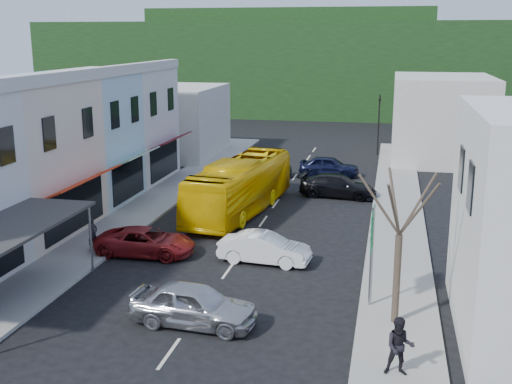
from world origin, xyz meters
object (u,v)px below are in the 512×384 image
at_px(bus, 240,187).
at_px(car_red, 146,241).
at_px(pedestrian_left, 93,233).
at_px(direction_sign, 371,259).
at_px(car_white, 264,248).
at_px(car_silver, 194,307).
at_px(street_tree, 399,235).
at_px(pedestrian_right, 400,349).
at_px(traffic_signal, 379,125).

distance_m(bus, car_red, 8.86).
relative_size(pedestrian_left, direction_sign, 0.42).
bearing_deg(car_white, bus, 25.99).
bearing_deg(bus, car_silver, -75.36).
bearing_deg(car_silver, pedestrian_left, 51.68).
bearing_deg(street_tree, car_white, 137.05).
xyz_separation_m(bus, pedestrian_left, (-5.32, -8.63, -0.55)).
height_order(pedestrian_right, direction_sign, direction_sign).
distance_m(bus, street_tree, 16.64).
height_order(car_white, traffic_signal, traffic_signal).
relative_size(car_silver, pedestrian_right, 2.59).
xyz_separation_m(direction_sign, traffic_signal, (-0.60, 33.56, 0.62)).
bearing_deg(direction_sign, bus, 124.29).
xyz_separation_m(pedestrian_right, street_tree, (-0.12, 3.81, 2.47)).
xyz_separation_m(bus, car_red, (-2.70, -8.40, -0.85)).
height_order(pedestrian_left, traffic_signal, traffic_signal).
height_order(bus, pedestrian_left, bus).
height_order(pedestrian_right, street_tree, street_tree).
height_order(car_silver, pedestrian_left, pedestrian_left).
relative_size(car_silver, car_red, 0.96).
xyz_separation_m(car_white, car_red, (-5.81, -0.12, 0.00)).
xyz_separation_m(car_silver, pedestrian_left, (-7.21, 6.69, 0.30)).
bearing_deg(car_silver, traffic_signal, -4.26).
distance_m(bus, car_white, 8.89).
bearing_deg(bus, direction_sign, -49.29).
bearing_deg(direction_sign, car_red, 160.61).
bearing_deg(traffic_signal, car_silver, 65.15).
bearing_deg(bus, street_tree, -49.08).
xyz_separation_m(car_white, pedestrian_left, (-8.44, -0.35, 0.30)).
height_order(car_red, street_tree, street_tree).
bearing_deg(car_white, street_tree, -127.59).
xyz_separation_m(car_white, pedestrian_right, (6.08, -9.36, 0.30)).
bearing_deg(direction_sign, pedestrian_left, 165.29).
height_order(car_red, direction_sign, direction_sign).
bearing_deg(car_red, car_silver, -147.56).
distance_m(car_silver, pedestrian_left, 9.83).
bearing_deg(direction_sign, car_silver, -154.21).
bearing_deg(pedestrian_left, car_red, -66.34).
distance_m(car_silver, street_tree, 7.85).
bearing_deg(pedestrian_left, street_tree, -91.15).
height_order(car_silver, car_white, same).
height_order(car_silver, direction_sign, direction_sign).
bearing_deg(car_white, pedestrian_right, -141.64).
bearing_deg(street_tree, bus, 123.28).
distance_m(bus, direction_sign, 14.88).
bearing_deg(direction_sign, traffic_signal, 92.23).
xyz_separation_m(car_silver, direction_sign, (6.24, 2.85, 1.33)).
height_order(car_white, pedestrian_left, pedestrian_left).
distance_m(car_white, traffic_signal, 29.77).
relative_size(pedestrian_right, direction_sign, 0.42).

